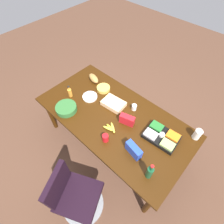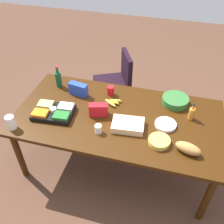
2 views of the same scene
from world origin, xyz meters
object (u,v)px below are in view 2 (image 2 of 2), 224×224
at_px(chip_bag_red, 98,110).
at_px(office_chair, 115,89).
at_px(sheet_cake, 128,125).
at_px(salad_bowl, 175,101).
at_px(paper_plate_stack, 165,124).
at_px(chip_bag_blue, 78,89).
at_px(chip_bowl, 159,141).
at_px(conference_table, 118,121).
at_px(wine_bottle, 58,79).
at_px(paper_cup, 98,129).
at_px(banana_bunch, 112,102).
at_px(red_solo_cup, 111,91).
at_px(bread_loaf, 188,148).
at_px(mayo_jar, 11,122).
at_px(veggie_tray, 54,112).
at_px(dressing_bottle, 192,113).

bearing_deg(chip_bag_red, office_chair, 95.36).
xyz_separation_m(sheet_cake, salad_bowl, (0.43, 0.52, 0.00)).
relative_size(paper_plate_stack, chip_bag_red, 1.10).
xyz_separation_m(chip_bag_blue, sheet_cake, (0.68, -0.39, -0.04)).
bearing_deg(chip_bowl, sheet_cake, 158.93).
bearing_deg(conference_table, wine_bottle, 157.32).
bearing_deg(paper_cup, salad_bowl, 43.67).
distance_m(banana_bunch, chip_bag_red, 0.24).
height_order(red_solo_cup, bread_loaf, red_solo_cup).
height_order(sheet_cake, bread_loaf, bread_loaf).
distance_m(conference_table, mayo_jar, 1.10).
xyz_separation_m(paper_plate_stack, banana_bunch, (-0.62, 0.20, 0.01)).
xyz_separation_m(paper_plate_stack, bread_loaf, (0.23, -0.30, 0.04)).
height_order(chip_bowl, sheet_cake, sheet_cake).
height_order(paper_cup, mayo_jar, mayo_jar).
xyz_separation_m(office_chair, paper_cup, (0.17, -1.31, 0.45)).
relative_size(conference_table, chip_bowl, 10.60).
bearing_deg(conference_table, red_solo_cup, 117.00).
bearing_deg(veggie_tray, sheet_cake, 0.75).
distance_m(office_chair, chip_bowl, 1.57).
xyz_separation_m(bread_loaf, chip_bag_red, (-0.94, 0.28, 0.02)).
xyz_separation_m(conference_table, chip_bowl, (0.47, -0.27, 0.09)).
relative_size(veggie_tray, bread_loaf, 1.85).
distance_m(chip_bowl, red_solo_cup, 0.90).
bearing_deg(banana_bunch, wine_bottle, 167.34).
bearing_deg(office_chair, bread_loaf, -52.04).
xyz_separation_m(chip_bowl, sheet_cake, (-0.33, 0.13, 0.01)).
xyz_separation_m(paper_cup, bread_loaf, (0.87, -0.03, 0.01)).
xyz_separation_m(sheet_cake, wine_bottle, (-0.97, 0.49, 0.07)).
distance_m(conference_table, sheet_cake, 0.23).
distance_m(paper_plate_stack, dressing_bottle, 0.31).
distance_m(chip_bag_blue, paper_plate_stack, 1.08).
bearing_deg(wine_bottle, salad_bowl, 1.34).
height_order(chip_bowl, wine_bottle, wine_bottle).
bearing_deg(red_solo_cup, chip_bag_red, -93.77).
height_order(chip_bowl, mayo_jar, mayo_jar).
relative_size(mayo_jar, chip_bag_red, 0.75).
bearing_deg(paper_cup, chip_bag_blue, 127.66).
bearing_deg(chip_bag_red, wine_bottle, 148.62).
distance_m(red_solo_cup, banana_bunch, 0.18).
xyz_separation_m(paper_plate_stack, veggie_tray, (-1.18, -0.14, 0.02)).
xyz_separation_m(red_solo_cup, banana_bunch, (0.06, -0.16, -0.03)).
distance_m(dressing_bottle, wine_bottle, 1.59).
height_order(chip_bowl, veggie_tray, veggie_tray).
relative_size(chip_bag_blue, paper_plate_stack, 1.00).
bearing_deg(veggie_tray, chip_bowl, -5.86).
height_order(paper_cup, wine_bottle, wine_bottle).
relative_size(paper_cup, paper_plate_stack, 0.41).
height_order(office_chair, chip_bag_red, office_chair).
distance_m(office_chair, chip_bag_blue, 0.94).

